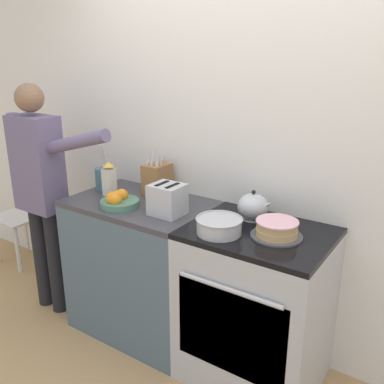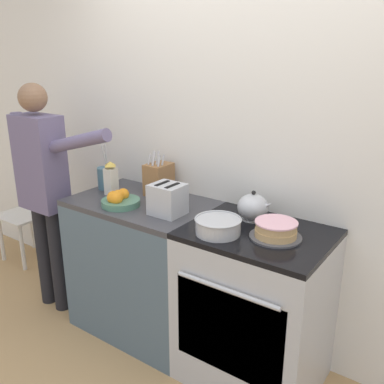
% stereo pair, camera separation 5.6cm
% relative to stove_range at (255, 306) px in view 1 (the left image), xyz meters
% --- Properties ---
extents(wall_back, '(8.00, 0.04, 2.60)m').
position_rel_stove_range_xyz_m(wall_back, '(-0.23, 0.32, 0.84)').
color(wall_back, silver).
rests_on(wall_back, ground_plane).
extents(counter_cabinet, '(0.90, 0.60, 0.93)m').
position_rel_stove_range_xyz_m(counter_cabinet, '(-0.83, 0.00, -0.00)').
color(counter_cabinet, '#4C6070').
rests_on(counter_cabinet, ground_plane).
extents(stove_range, '(0.76, 0.63, 0.93)m').
position_rel_stove_range_xyz_m(stove_range, '(0.00, 0.00, 0.00)').
color(stove_range, '#B7BABF').
rests_on(stove_range, ground_plane).
extents(layer_cake, '(0.27, 0.27, 0.09)m').
position_rel_stove_range_xyz_m(layer_cake, '(0.11, -0.02, 0.51)').
color(layer_cake, '#4C4C51').
rests_on(layer_cake, stove_range).
extents(tea_kettle, '(0.21, 0.18, 0.17)m').
position_rel_stove_range_xyz_m(tea_kettle, '(-0.10, 0.14, 0.54)').
color(tea_kettle, '#B7BABF').
rests_on(tea_kettle, stove_range).
extents(mixing_bowl, '(0.25, 0.25, 0.09)m').
position_rel_stove_range_xyz_m(mixing_bowl, '(-0.16, -0.14, 0.51)').
color(mixing_bowl, '#B7BABF').
rests_on(mixing_bowl, stove_range).
extents(knife_block, '(0.14, 0.17, 0.30)m').
position_rel_stove_range_xyz_m(knife_block, '(-0.82, 0.17, 0.57)').
color(knife_block, olive).
rests_on(knife_block, counter_cabinet).
extents(utensil_crock, '(0.10, 0.10, 0.32)m').
position_rel_stove_range_xyz_m(utensil_crock, '(-1.20, 0.05, 0.54)').
color(utensil_crock, '#477084').
rests_on(utensil_crock, counter_cabinet).
extents(fruit_bowl, '(0.24, 0.24, 0.10)m').
position_rel_stove_range_xyz_m(fruit_bowl, '(-0.88, -0.14, 0.50)').
color(fruit_bowl, '#4C7F66').
rests_on(fruit_bowl, counter_cabinet).
extents(toaster, '(0.20, 0.17, 0.18)m').
position_rel_stove_range_xyz_m(toaster, '(-0.55, -0.07, 0.55)').
color(toaster, '#B7BABF').
rests_on(toaster, counter_cabinet).
extents(milk_carton, '(0.07, 0.07, 0.23)m').
position_rel_stove_range_xyz_m(milk_carton, '(-1.08, -0.01, 0.57)').
color(milk_carton, white).
rests_on(milk_carton, counter_cabinet).
extents(person_baker, '(0.93, 0.20, 1.64)m').
position_rel_stove_range_xyz_m(person_baker, '(-1.55, -0.19, 0.52)').
color(person_baker, black).
rests_on(person_baker, ground_plane).
extents(dining_chair, '(0.40, 0.40, 0.84)m').
position_rel_stove_range_xyz_m(dining_chair, '(-2.39, 0.24, 0.02)').
color(dining_chair, silver).
rests_on(dining_chair, ground_plane).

